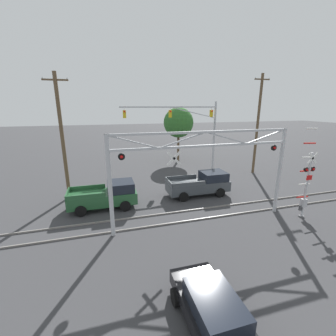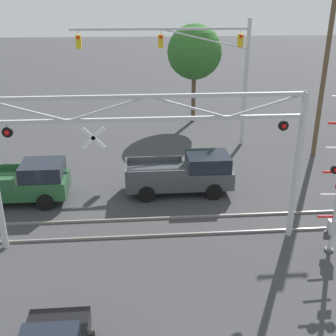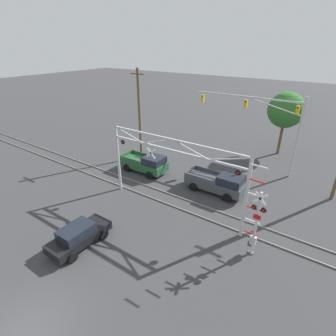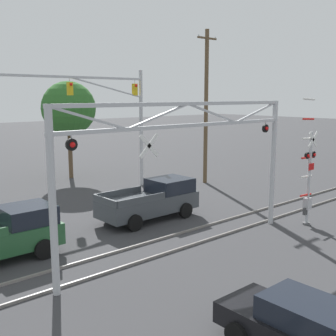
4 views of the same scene
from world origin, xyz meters
name	(u,v)px [view 1 (image 1 of 4)]	position (x,y,z in m)	size (l,w,h in m)	color
rail_track_near	(200,219)	(0.00, 12.55, 0.05)	(80.00, 0.08, 0.10)	gray
rail_track_far	(192,210)	(0.00, 13.98, 0.05)	(80.00, 0.08, 0.10)	gray
crossing_gantry	(204,162)	(-0.01, 12.27, 4.09)	(11.67, 0.28, 5.98)	#B7BABF
crossing_signal_mast	(306,186)	(6.83, 11.00, 2.29)	(1.27, 0.35, 6.12)	#B7BABF
traffic_signal_span	(194,124)	(3.98, 23.66, 5.44)	(10.79, 0.39, 7.91)	#B7BABF
pickup_truck_lead	(201,184)	(1.87, 16.74, 0.98)	(5.25, 2.26, 1.95)	#3D4247
pickup_truck_following	(107,195)	(-5.96, 16.29, 0.97)	(4.88, 2.26, 1.95)	#23512D
sedan_waiting	(213,312)	(-2.79, 5.33, 0.77)	(1.98, 4.23, 1.49)	black
utility_pole_left	(62,137)	(-8.96, 19.13, 5.08)	(1.80, 0.28, 9.85)	brown
utility_pole_right	(258,124)	(10.46, 21.28, 5.50)	(1.80, 0.28, 10.70)	brown
background_tree_beyond_span	(179,123)	(4.03, 29.28, 5.26)	(4.03, 4.03, 7.30)	brown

